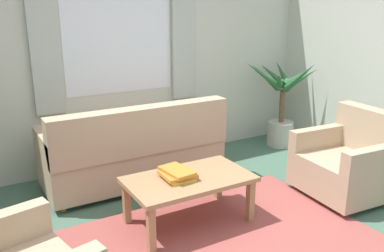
# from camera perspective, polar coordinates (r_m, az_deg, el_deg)

# --- Properties ---
(ground_plane) EXTENTS (6.24, 6.24, 0.00)m
(ground_plane) POSITION_cam_1_polar(r_m,az_deg,el_deg) (3.45, 4.61, -16.78)
(ground_plane) COLOR #476B56
(wall_back) EXTENTS (5.32, 0.12, 2.60)m
(wall_back) POSITION_cam_1_polar(r_m,az_deg,el_deg) (4.94, -10.31, 9.39)
(wall_back) COLOR beige
(wall_back) RESTS_ON ground_plane
(window_with_curtains) EXTENTS (1.98, 0.07, 1.40)m
(window_with_curtains) POSITION_cam_1_polar(r_m,az_deg,el_deg) (4.85, -10.05, 11.05)
(window_with_curtains) COLOR white
(area_rug) EXTENTS (2.58, 1.91, 0.01)m
(area_rug) POSITION_cam_1_polar(r_m,az_deg,el_deg) (3.44, 4.61, -16.70)
(area_rug) COLOR #9E4C47
(area_rug) RESTS_ON ground_plane
(couch) EXTENTS (1.90, 0.82, 0.92)m
(couch) POSITION_cam_1_polar(r_m,az_deg,el_deg) (4.46, -7.99, -3.61)
(couch) COLOR tan
(couch) RESTS_ON ground_plane
(armchair_right) EXTENTS (0.88, 0.90, 0.88)m
(armchair_right) POSITION_cam_1_polar(r_m,az_deg,el_deg) (4.47, 21.24, -4.73)
(armchair_right) COLOR tan
(armchair_right) RESTS_ON ground_plane
(coffee_table) EXTENTS (1.10, 0.64, 0.44)m
(coffee_table) POSITION_cam_1_polar(r_m,az_deg,el_deg) (3.63, -0.45, -8.02)
(coffee_table) COLOR #A87F56
(coffee_table) RESTS_ON ground_plane
(book_stack_on_table) EXTENTS (0.28, 0.35, 0.08)m
(book_stack_on_table) POSITION_cam_1_polar(r_m,az_deg,el_deg) (3.58, -2.05, -6.70)
(book_stack_on_table) COLOR gold
(book_stack_on_table) RESTS_ON coffee_table
(potted_plant) EXTENTS (1.06, 1.14, 1.26)m
(potted_plant) POSITION_cam_1_polar(r_m,az_deg,el_deg) (5.72, 12.37, 2.85)
(potted_plant) COLOR #B7B2A8
(potted_plant) RESTS_ON ground_plane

